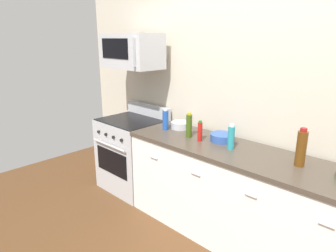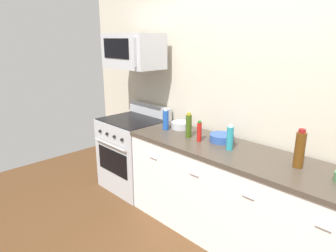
# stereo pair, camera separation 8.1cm
# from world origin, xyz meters

# --- Properties ---
(ground_plane) EXTENTS (6.58, 6.58, 0.00)m
(ground_plane) POSITION_xyz_m (0.00, 0.00, 0.00)
(ground_plane) COLOR brown
(back_wall) EXTENTS (5.48, 0.10, 2.70)m
(back_wall) POSITION_xyz_m (0.00, 0.41, 1.35)
(back_wall) COLOR beige
(back_wall) RESTS_ON ground_plane
(counter_unit) EXTENTS (2.39, 0.66, 0.92)m
(counter_unit) POSITION_xyz_m (0.00, -0.00, 0.46)
(counter_unit) COLOR white
(counter_unit) RESTS_ON ground_plane
(range_oven) EXTENTS (0.76, 0.69, 1.07)m
(range_oven) POSITION_xyz_m (-1.57, 0.00, 0.47)
(range_oven) COLOR #B7BABF
(range_oven) RESTS_ON ground_plane
(microwave) EXTENTS (0.74, 0.44, 0.40)m
(microwave) POSITION_xyz_m (-1.57, 0.05, 1.75)
(microwave) COLOR #B7BABF
(bottle_olive_oil) EXTENTS (0.06, 0.06, 0.26)m
(bottle_olive_oil) POSITION_xyz_m (-0.62, -0.01, 1.04)
(bottle_olive_oil) COLOR #385114
(bottle_olive_oil) RESTS_ON countertop_slab
(bottle_soda_blue) EXTENTS (0.07, 0.07, 0.24)m
(bottle_soda_blue) POSITION_xyz_m (-0.97, 0.01, 1.03)
(bottle_soda_blue) COLOR #1E4CA5
(bottle_soda_blue) RESTS_ON countertop_slab
(bottle_hot_sauce_red) EXTENTS (0.05, 0.05, 0.21)m
(bottle_hot_sauce_red) POSITION_xyz_m (-0.47, -0.03, 1.02)
(bottle_hot_sauce_red) COLOR #B21914
(bottle_hot_sauce_red) RESTS_ON countertop_slab
(bottle_wine_amber) EXTENTS (0.08, 0.08, 0.31)m
(bottle_wine_amber) POSITION_xyz_m (0.48, 0.05, 1.07)
(bottle_wine_amber) COLOR #59330F
(bottle_wine_amber) RESTS_ON countertop_slab
(bottle_dish_soap) EXTENTS (0.06, 0.06, 0.24)m
(bottle_dish_soap) POSITION_xyz_m (-0.12, -0.02, 1.03)
(bottle_dish_soap) COLOR teal
(bottle_dish_soap) RESTS_ON countertop_slab
(bowl_steel_prep) EXTENTS (0.22, 0.22, 0.08)m
(bowl_steel_prep) POSITION_xyz_m (-0.89, 0.16, 0.96)
(bowl_steel_prep) COLOR #B2B5BA
(bowl_steel_prep) RESTS_ON countertop_slab
(bowl_blue_mixing) EXTENTS (0.24, 0.24, 0.07)m
(bowl_blue_mixing) POSITION_xyz_m (-0.31, 0.13, 0.96)
(bowl_blue_mixing) COLOR #2D519E
(bowl_blue_mixing) RESTS_ON countertop_slab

